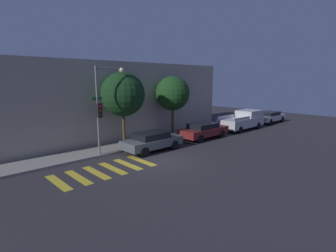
{
  "coord_description": "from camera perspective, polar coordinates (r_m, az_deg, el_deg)",
  "views": [
    {
      "loc": [
        -10.05,
        -11.74,
        5.0
      ],
      "look_at": [
        2.89,
        2.1,
        1.6
      ],
      "focal_mm": 28.0,
      "sensor_mm": 36.0,
      "label": 1
    }
  ],
  "objects": [
    {
      "name": "sedan_far_end",
      "position": [
        32.51,
        21.3,
        1.9
      ],
      "size": [
        4.68,
        1.75,
        1.31
      ],
      "color": "#B7BABF",
      "rests_on": "ground"
    },
    {
      "name": "crosswalk",
      "position": [
        15.16,
        -13.64,
        -9.37
      ],
      "size": [
        5.54,
        2.6,
        0.0
      ],
      "color": "gold",
      "rests_on": "ground"
    },
    {
      "name": "sedan_near_corner",
      "position": [
        18.44,
        -3.49,
        -3.24
      ],
      "size": [
        4.37,
        1.86,
        1.35
      ],
      "color": "#4C5156",
      "rests_on": "ground"
    },
    {
      "name": "pickup_truck",
      "position": [
        27.38,
        15.99,
        1.23
      ],
      "size": [
        5.38,
        2.1,
        1.85
      ],
      "color": "#BCBCC1",
      "rests_on": "ground"
    },
    {
      "name": "traffic_light_pole",
      "position": [
        17.38,
        -13.79,
        5.51
      ],
      "size": [
        2.4,
        0.56,
        5.83
      ],
      "color": "slate",
      "rests_on": "ground"
    },
    {
      "name": "sedan_middle",
      "position": [
        22.38,
        7.73,
        -0.91
      ],
      "size": [
        4.66,
        1.87,
        1.34
      ],
      "color": "maroon",
      "rests_on": "ground"
    },
    {
      "name": "building_row",
      "position": [
        22.98,
        -17.07,
        5.19
      ],
      "size": [
        26.0,
        6.0,
        6.36
      ],
      "primitive_type": "cube",
      "color": "#A89E8E",
      "rests_on": "ground"
    },
    {
      "name": "tree_near_corner",
      "position": [
        19.31,
        -9.79,
        6.79
      ],
      "size": [
        3.21,
        3.21,
        5.53
      ],
      "color": "#4C3823",
      "rests_on": "ground"
    },
    {
      "name": "sidewalk",
      "position": [
        19.58,
        -10.72,
        -4.59
      ],
      "size": [
        26.0,
        2.24,
        0.14
      ],
      "primitive_type": "cube",
      "color": "gray",
      "rests_on": "ground"
    },
    {
      "name": "tree_midblock",
      "position": [
        22.46,
        1.01,
        7.1
      ],
      "size": [
        2.92,
        2.92,
        5.27
      ],
      "color": "#4C3823",
      "rests_on": "ground"
    },
    {
      "name": "ground_plane",
      "position": [
        16.25,
        -2.41,
        -7.76
      ],
      "size": [
        60.0,
        60.0,
        0.0
      ],
      "primitive_type": "plane",
      "color": "#2D2B30"
    }
  ]
}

